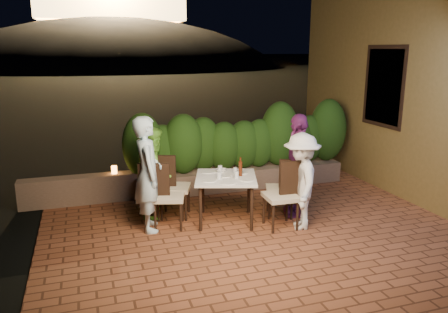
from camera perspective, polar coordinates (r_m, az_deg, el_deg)
name	(u,v)px	position (r m, az deg, el deg)	size (l,w,h in m)	color
ground	(281,234)	(6.76, 7.47, -9.99)	(400.00, 400.00, 0.00)	black
terrace_floor	(268,225)	(7.20, 5.74, -8.89)	(7.00, 6.00, 0.15)	brown
building_wall	(403,59)	(9.85, 22.39, 11.71)	(1.60, 5.00, 5.00)	olive
window_pane	(385,86)	(8.99, 20.30, 8.58)	(0.08, 1.00, 1.40)	black
window_frame	(385,86)	(8.99, 20.25, 8.58)	(0.06, 1.15, 1.55)	black
planter	(241,177)	(8.75, 2.27, -2.73)	(4.20, 0.55, 0.40)	brown
hedge	(242,141)	(8.56, 2.32, 2.08)	(4.00, 0.70, 1.10)	#1D3F11
parapet	(84,189)	(8.23, -17.78, -4.12)	(2.20, 0.30, 0.50)	brown
hill	(116,96)	(66.07, -13.90, 7.71)	(52.00, 40.00, 22.00)	black
dining_table	(226,199)	(6.98, 0.25, -5.57)	(0.94, 0.94, 0.75)	white
plate_nw	(209,180)	(6.65, -1.95, -3.14)	(0.22, 0.22, 0.01)	white
plate_sw	(208,172)	(7.11, -2.06, -2.00)	(0.23, 0.23, 0.01)	white
plate_ne	(247,180)	(6.69, 2.97, -3.05)	(0.22, 0.22, 0.01)	white
plate_se	(241,172)	(7.08, 2.25, -2.07)	(0.23, 0.23, 0.01)	white
plate_centre	(224,176)	(6.88, 0.04, -2.53)	(0.22, 0.22, 0.01)	white
plate_front	(228,183)	(6.54, 0.58, -3.43)	(0.22, 0.22, 0.01)	white
glass_nw	(219,176)	(6.71, -0.64, -2.51)	(0.07, 0.07, 0.11)	silver
glass_sw	(220,169)	(7.06, -0.51, -1.65)	(0.07, 0.07, 0.12)	silver
glass_ne	(237,175)	(6.77, 1.66, -2.39)	(0.06, 0.06, 0.11)	silver
glass_se	(235,171)	(7.01, 1.49, -1.85)	(0.06, 0.06, 0.10)	silver
beer_bottle	(240,167)	(6.87, 2.16, -1.33)	(0.06, 0.06, 0.30)	#491C0C
bowl	(221,170)	(7.13, -0.37, -1.81)	(0.17, 0.17, 0.04)	white
chair_left_front	(169,195)	(6.79, -7.25, -5.05)	(0.47, 0.47, 1.02)	black
chair_left_back	(175,186)	(7.19, -6.43, -3.89)	(0.48, 0.48, 1.04)	black
chair_right_front	(281,195)	(6.77, 7.44, -5.01)	(0.48, 0.48, 1.05)	black
chair_right_back	(280,188)	(7.24, 7.31, -4.07)	(0.45, 0.45, 0.96)	black
diner_blue	(148,174)	(6.64, -9.90, -2.27)	(0.64, 0.42, 1.76)	#C5EAFD
diner_green	(155,172)	(7.24, -9.04, -1.98)	(0.72, 0.56, 1.48)	#78CB3F
diner_white	(301,181)	(6.74, 10.03, -3.21)	(0.96, 0.55, 1.49)	silver
diner_purple	(298,165)	(7.23, 9.61, -1.13)	(1.00, 0.42, 1.70)	#68225E
parapet_lamp	(114,170)	(8.16, -14.15, -1.69)	(0.10, 0.10, 0.14)	orange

